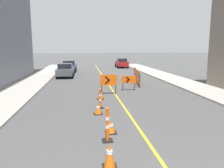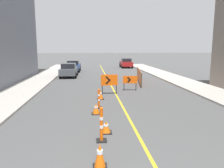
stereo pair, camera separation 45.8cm
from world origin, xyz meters
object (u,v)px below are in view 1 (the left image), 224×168
(traffic_cone_nearest, at_px, (110,155))
(traffic_cone_third, at_px, (98,109))
(traffic_cone_second, at_px, (111,127))
(arrow_barricade_primary, at_px, (109,81))
(traffic_cone_fourth, at_px, (100,95))
(parked_car_curb_far, at_px, (122,63))
(arrow_barricade_secondary, at_px, (129,80))
(delineator_post_rear, at_px, (100,100))
(parked_car_curb_near, at_px, (66,70))
(parked_car_curb_mid, at_px, (69,66))
(delineator_post_front, at_px, (107,126))

(traffic_cone_nearest, height_order, traffic_cone_third, traffic_cone_nearest)
(traffic_cone_second, relative_size, arrow_barricade_primary, 0.33)
(traffic_cone_fourth, height_order, parked_car_curb_far, parked_car_curb_far)
(traffic_cone_second, height_order, arrow_barricade_secondary, arrow_barricade_secondary)
(arrow_barricade_primary, relative_size, parked_car_curb_far, 0.33)
(traffic_cone_second, bearing_deg, delineator_post_rear, 92.42)
(traffic_cone_fourth, xyz_separation_m, arrow_barricade_secondary, (2.46, 2.75, 0.52))
(traffic_cone_second, relative_size, parked_car_curb_far, 0.11)
(traffic_cone_nearest, height_order, arrow_barricade_secondary, arrow_barricade_secondary)
(parked_car_curb_near, relative_size, parked_car_curb_far, 1.00)
(arrow_barricade_secondary, height_order, parked_car_curb_mid, parked_car_curb_mid)
(arrow_barricade_secondary, bearing_deg, delineator_post_rear, -112.97)
(traffic_cone_second, xyz_separation_m, delineator_post_rear, (-0.15, 3.66, 0.24))
(delineator_post_front, distance_m, parked_car_curb_near, 18.52)
(traffic_cone_nearest, xyz_separation_m, arrow_barricade_secondary, (2.83, 11.04, 0.47))
(arrow_barricade_primary, relative_size, parked_car_curb_mid, 0.33)
(delineator_post_front, bearing_deg, parked_car_curb_mid, 96.78)
(traffic_cone_fourth, distance_m, delineator_post_front, 6.54)
(traffic_cone_fourth, height_order, parked_car_curb_mid, parked_car_curb_mid)
(arrow_barricade_primary, distance_m, parked_car_curb_mid, 16.38)
(delineator_post_rear, height_order, arrow_barricade_secondary, arrow_barricade_secondary)
(arrow_barricade_secondary, bearing_deg, parked_car_curb_far, 87.31)
(arrow_barricade_secondary, bearing_deg, traffic_cone_third, -109.87)
(arrow_barricade_primary, height_order, parked_car_curb_far, parked_car_curb_far)
(traffic_cone_second, bearing_deg, delineator_post_front, -106.02)
(delineator_post_rear, height_order, parked_car_curb_near, parked_car_curb_near)
(delineator_post_front, height_order, parked_car_curb_mid, parked_car_curb_mid)
(traffic_cone_fourth, height_order, delineator_post_front, delineator_post_front)
(parked_car_curb_far, bearing_deg, traffic_cone_nearest, -99.41)
(traffic_cone_fourth, bearing_deg, traffic_cone_second, -90.24)
(delineator_post_front, xyz_separation_m, parked_car_curb_mid, (-2.85, 23.98, 0.24))
(traffic_cone_fourth, distance_m, parked_car_curb_mid, 17.72)
(delineator_post_rear, relative_size, parked_car_curb_mid, 0.25)
(traffic_cone_second, bearing_deg, arrow_barricade_secondary, 73.74)
(traffic_cone_second, xyz_separation_m, parked_car_curb_mid, (-3.07, 23.21, 0.56))
(delineator_post_rear, distance_m, parked_car_curb_mid, 19.77)
(delineator_post_front, xyz_separation_m, parked_car_curb_far, (5.69, 29.89, 0.24))
(delineator_post_front, bearing_deg, traffic_cone_nearest, -94.23)
(arrow_barricade_primary, distance_m, parked_car_curb_near, 10.96)
(delineator_post_front, relative_size, parked_car_curb_near, 0.29)
(traffic_cone_nearest, bearing_deg, parked_car_curb_near, 97.94)
(delineator_post_rear, bearing_deg, arrow_barricade_secondary, 61.46)
(traffic_cone_nearest, relative_size, parked_car_curb_far, 0.17)
(traffic_cone_nearest, bearing_deg, delineator_post_front, 85.77)
(delineator_post_front, height_order, parked_car_curb_far, parked_car_curb_far)
(traffic_cone_second, height_order, arrow_barricade_primary, arrow_barricade_primary)
(delineator_post_front, xyz_separation_m, arrow_barricade_secondary, (2.70, 9.28, 0.28))
(arrow_barricade_secondary, bearing_deg, parked_car_curb_mid, 116.26)
(delineator_post_rear, bearing_deg, traffic_cone_nearest, -91.81)
(traffic_cone_second, distance_m, parked_car_curb_near, 17.81)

